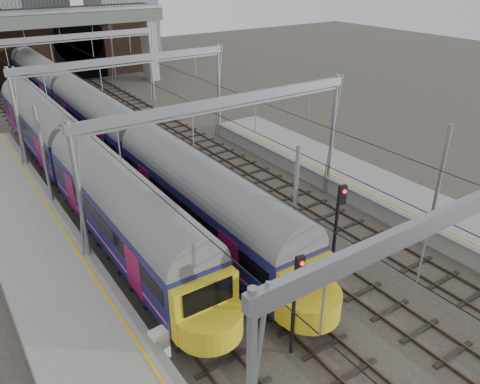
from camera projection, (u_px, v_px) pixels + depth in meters
ground at (318, 296)px, 22.16m from camera, size 160.00×160.00×0.00m
platform_left at (86, 344)px, 18.65m from camera, size 4.32×55.00×1.12m
platform_right at (473, 236)px, 25.91m from camera, size 4.32×47.00×1.12m
tracks at (174, 184)px, 33.26m from camera, size 14.40×80.00×0.22m
overhead_line at (129, 75)px, 35.15m from camera, size 16.80×80.00×8.00m
retaining_wall at (49, 47)px, 59.41m from camera, size 28.00×2.75×9.00m
overbridge at (45, 29)px, 53.00m from camera, size 28.00×3.00×9.25m
train_main at (69, 99)px, 43.94m from camera, size 2.92×67.54×4.99m
train_second at (76, 160)px, 30.52m from camera, size 2.94×34.01×5.01m
signal_near_left at (296, 294)px, 17.65m from camera, size 0.36×0.46×4.76m
signal_near_centre at (337, 222)px, 21.97m from camera, size 0.40×0.48×5.22m
relay_cabinet at (160, 344)px, 18.51m from camera, size 0.70×0.60×1.32m
equip_cover_a at (243, 291)px, 22.47m from camera, size 0.76×0.55×0.09m
equip_cover_b at (339, 260)px, 24.79m from camera, size 0.91×0.64×0.11m
equip_cover_c at (312, 238)px, 26.67m from camera, size 0.96×0.77×0.10m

